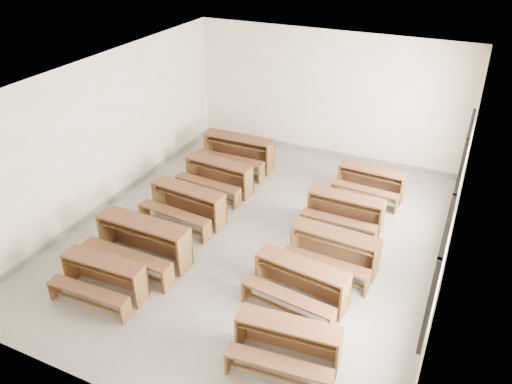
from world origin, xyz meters
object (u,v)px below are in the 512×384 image
at_px(desk_set_1, 142,239).
at_px(desk_set_4, 238,150).
at_px(desk_set_8, 345,209).
at_px(desk_set_0, 103,275).
at_px(desk_set_6, 300,280).
at_px(desk_set_5, 287,340).
at_px(desk_set_3, 218,174).
at_px(desk_set_2, 187,202).
at_px(desk_set_9, 370,181).
at_px(desk_set_7, 334,248).

height_order(desk_set_1, desk_set_4, desk_set_1).
bearing_deg(desk_set_4, desk_set_8, -25.60).
relative_size(desk_set_0, desk_set_6, 0.90).
relative_size(desk_set_5, desk_set_6, 0.94).
bearing_deg(desk_set_3, desk_set_4, 100.46).
height_order(desk_set_2, desk_set_9, desk_set_2).
relative_size(desk_set_0, desk_set_3, 0.90).
height_order(desk_set_1, desk_set_7, desk_set_1).
xyz_separation_m(desk_set_8, desk_set_9, (0.18, 1.43, -0.01)).
relative_size(desk_set_5, desk_set_7, 0.97).
relative_size(desk_set_7, desk_set_8, 1.05).
relative_size(desk_set_8, desk_set_9, 1.02).
bearing_deg(desk_set_4, desk_set_7, -40.80).
height_order(desk_set_4, desk_set_9, desk_set_4).
bearing_deg(desk_set_4, desk_set_3, -84.31).
distance_m(desk_set_2, desk_set_3, 1.37).
bearing_deg(desk_set_7, desk_set_0, -142.11).
bearing_deg(desk_set_0, desk_set_1, 85.09).
relative_size(desk_set_4, desk_set_5, 1.13).
bearing_deg(desk_set_2, desk_set_1, -85.13).
bearing_deg(desk_set_2, desk_set_9, 43.95).
height_order(desk_set_2, desk_set_8, desk_set_2).
xyz_separation_m(desk_set_5, desk_set_6, (-0.28, 1.28, 0.02)).
bearing_deg(desk_set_1, desk_set_5, -17.57).
xyz_separation_m(desk_set_2, desk_set_9, (3.20, 2.57, -0.04)).
relative_size(desk_set_0, desk_set_5, 0.95).
xyz_separation_m(desk_set_1, desk_set_7, (3.22, 1.28, -0.06)).
bearing_deg(desk_set_7, desk_set_5, -86.09).
height_order(desk_set_0, desk_set_6, desk_set_6).
bearing_deg(desk_set_7, desk_set_4, 142.23).
relative_size(desk_set_1, desk_set_9, 1.19).
distance_m(desk_set_1, desk_set_5, 3.45).
bearing_deg(desk_set_6, desk_set_2, 162.96).
relative_size(desk_set_4, desk_set_9, 1.17).
relative_size(desk_set_1, desk_set_4, 1.02).
xyz_separation_m(desk_set_1, desk_set_3, (-0.01, 2.88, -0.05)).
bearing_deg(desk_set_9, desk_set_0, -119.12).
height_order(desk_set_4, desk_set_8, desk_set_4).
bearing_deg(desk_set_1, desk_set_0, -92.08).
bearing_deg(desk_set_6, desk_set_8, 95.99).
xyz_separation_m(desk_set_3, desk_set_9, (3.22, 1.20, -0.03)).
relative_size(desk_set_6, desk_set_7, 1.03).
height_order(desk_set_6, desk_set_9, desk_set_6).
height_order(desk_set_0, desk_set_1, desk_set_1).
relative_size(desk_set_5, desk_set_9, 1.04).
relative_size(desk_set_2, desk_set_4, 0.96).
relative_size(desk_set_4, desk_set_6, 1.06).
xyz_separation_m(desk_set_2, desk_set_8, (3.02, 1.13, -0.02)).
bearing_deg(desk_set_6, desk_set_3, 145.06).
relative_size(desk_set_7, desk_set_9, 1.07).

